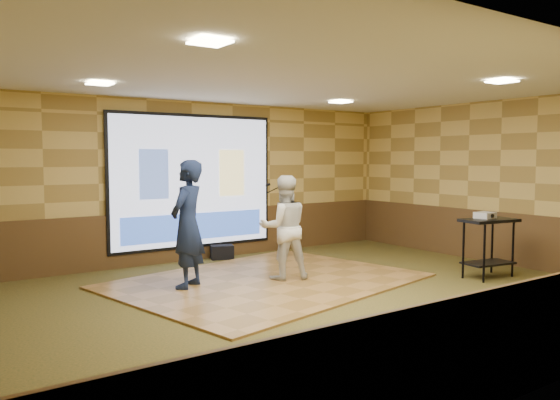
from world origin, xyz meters
TOP-DOWN VIEW (x-y plane):
  - ground at (0.00, 0.00)m, footprint 9.00×9.00m
  - room_shell at (0.00, 0.00)m, footprint 9.04×7.04m
  - wainscot_back at (0.00, 3.48)m, footprint 9.00×0.04m
  - wainscot_front at (0.00, -3.48)m, footprint 9.00×0.04m
  - wainscot_right at (4.48, 0.00)m, footprint 0.04×7.00m
  - projector_screen at (0.00, 3.44)m, footprint 3.32×0.06m
  - downlight_nw at (-2.20, 1.80)m, footprint 0.32×0.32m
  - downlight_ne at (2.20, 1.80)m, footprint 0.32×0.32m
  - downlight_sw at (-2.20, -1.50)m, footprint 0.32×0.32m
  - downlight_se at (2.20, -1.50)m, footprint 0.32×0.32m
  - dance_floor at (0.12, 1.12)m, footprint 5.09×4.26m
  - player_left at (-1.10, 1.39)m, footprint 0.82×0.78m
  - player_right at (0.39, 1.04)m, footprint 0.95×0.84m
  - av_table at (3.25, -0.65)m, footprint 0.91×0.48m
  - projector at (3.27, -0.56)m, footprint 0.32×0.27m
  - mic_stand at (1.71, 2.99)m, footprint 0.57×0.23m
  - duffel_bag at (0.48, 3.25)m, footprint 0.49×0.40m

SIDE VIEW (x-z plane):
  - ground at x=0.00m, z-range 0.00..0.00m
  - dance_floor at x=0.12m, z-range 0.00..0.03m
  - duffel_bag at x=0.48m, z-range 0.00..0.26m
  - wainscot_back at x=0.00m, z-range 0.00..0.95m
  - wainscot_front at x=0.00m, z-range 0.00..0.95m
  - wainscot_right at x=4.48m, z-range 0.00..0.95m
  - mic_stand at x=1.71m, z-range -0.23..1.22m
  - av_table at x=3.25m, z-range 0.19..1.15m
  - player_right at x=0.39m, z-range 0.03..1.67m
  - player_left at x=-1.10m, z-range 0.03..1.91m
  - projector at x=3.27m, z-range 0.96..1.06m
  - projector_screen at x=0.00m, z-range 0.21..2.73m
  - room_shell at x=0.00m, z-range 0.58..3.60m
  - downlight_nw at x=-2.20m, z-range 2.96..2.98m
  - downlight_ne at x=2.20m, z-range 2.96..2.98m
  - downlight_sw at x=-2.20m, z-range 2.96..2.98m
  - downlight_se at x=2.20m, z-range 2.96..2.98m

